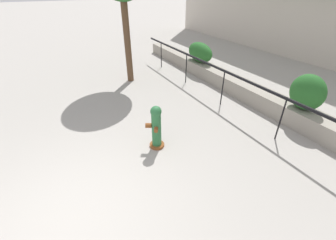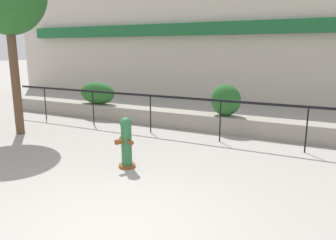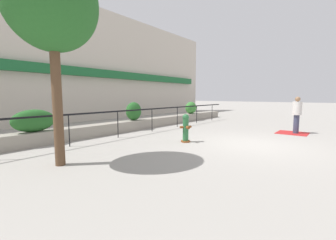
% 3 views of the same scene
% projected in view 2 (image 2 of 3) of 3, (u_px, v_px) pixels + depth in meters
% --- Properties ---
extents(ground_plane, '(120.00, 120.00, 0.00)m').
position_uv_depth(ground_plane, '(110.00, 228.00, 4.59)').
color(ground_plane, '#9E9991').
extents(building_facade, '(30.00, 1.36, 8.00)m').
position_uv_depth(building_facade, '(274.00, 13.00, 14.19)').
color(building_facade, beige).
rests_on(building_facade, ground).
extents(planter_wall_low, '(18.00, 0.70, 0.50)m').
position_uv_depth(planter_wall_low, '(231.00, 124.00, 9.77)').
color(planter_wall_low, gray).
rests_on(planter_wall_low, ground).
extents(fence_railing_segment, '(15.00, 0.05, 1.15)m').
position_uv_depth(fence_railing_segment, '(221.00, 105.00, 8.65)').
color(fence_railing_segment, black).
rests_on(fence_railing_segment, ground).
extents(hedge_bush_0, '(1.46, 0.63, 0.79)m').
position_uv_depth(hedge_bush_0, '(97.00, 93.00, 11.82)').
color(hedge_bush_0, '#235B23').
rests_on(hedge_bush_0, planter_wall_low).
extents(hedge_bush_1, '(0.91, 0.64, 0.94)m').
position_uv_depth(hedge_bush_1, '(226.00, 100.00, 9.70)').
color(hedge_bush_1, '#235B23').
rests_on(hedge_bush_1, planter_wall_low).
extents(fire_hydrant, '(0.48, 0.49, 1.08)m').
position_uv_depth(fire_hydrant, '(126.00, 142.00, 6.83)').
color(fire_hydrant, brown).
rests_on(fire_hydrant, ground).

